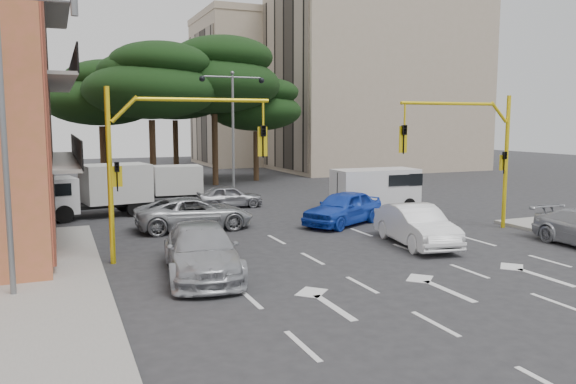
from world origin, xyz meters
The scene contains 22 objects.
ground centered at (0.00, 0.00, 0.00)m, with size 120.00×120.00×0.00m, color #28282B.
sidewalk_left centered at (-11.50, -4.00, 0.07)m, with size 5.00×26.00×0.15m, color gray.
median_strip centered at (0.00, 16.00, 0.07)m, with size 1.40×6.00×0.15m, color gray.
apartment_beige_near centered at (19.95, 32.00, 9.35)m, with size 20.20×12.15×18.70m.
apartment_beige_far centered at (12.95, 44.00, 8.35)m, with size 16.20×12.15×16.70m.
pine_left_near centered at (-3.94, 21.96, 7.60)m, with size 9.15×9.15×10.23m.
pine_center centered at (1.06, 23.96, 8.30)m, with size 9.98×9.98×11.16m.
pine_left_far centered at (-6.94, 25.96, 6.91)m, with size 8.32×8.32×9.30m.
pine_right centered at (5.06, 25.96, 6.22)m, with size 7.49×7.49×8.37m.
pine_back centered at (-0.94, 28.96, 7.60)m, with size 9.15×9.15×10.23m.
signal_mast_right centered at (6.80, 1.99, 3.88)m, with size 5.79×0.37×6.00m.
signal_mast_left centered at (-6.80, 1.99, 3.88)m, with size 5.79×0.37×6.00m.
street_lamp_left centered at (-11.29, -1.00, 4.72)m, with size 2.08×0.20×8.00m.
street_lamp_center centered at (0.00, 16.00, 5.43)m, with size 4.16×0.36×7.77m.
car_white_hatch centered at (2.71, 0.46, 0.79)m, with size 1.67×4.78×1.57m, color white.
car_blue_compact centered at (2.15, 5.47, 0.80)m, with size 1.88×4.68×1.60m, color #173EBE.
car_silver_wagon centered at (-6.13, -0.59, 0.79)m, with size 2.23×5.48×1.59m, color #A7A9AF.
car_silver_cross_a centered at (-4.59, 7.00, 0.73)m, with size 2.43×5.26×1.46m, color #A2A5AA.
car_silver_cross_b centered at (-1.26, 12.70, 0.63)m, with size 1.50×3.72×1.27m, color gray.
van_white centered at (5.89, 8.74, 1.15)m, with size 2.09×4.62×2.31m, color silver, non-canonical shape.
box_truck_a centered at (-8.40, 12.23, 1.33)m, with size 2.27×5.40×2.66m, color white, non-canonical shape.
box_truck_b centered at (-4.47, 15.50, 1.13)m, with size 1.93×4.58×2.26m, color silver, non-canonical shape.
Camera 1 is at (-10.25, -17.65, 4.84)m, focal length 35.00 mm.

